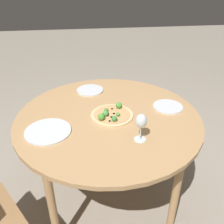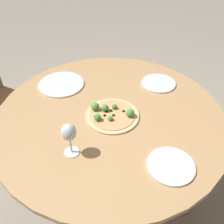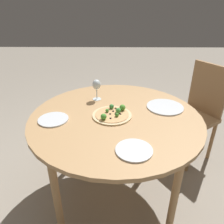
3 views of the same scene
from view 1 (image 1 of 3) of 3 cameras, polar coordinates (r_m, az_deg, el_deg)
The scene contains 7 objects.
ground_plane at distance 2.16m, azimuth -0.72°, elevation -18.30°, with size 12.00×12.00×0.00m, color gray.
dining_table at distance 1.70m, azimuth -0.87°, elevation -2.92°, with size 1.23×1.23×0.76m.
pizza at distance 1.65m, azimuth -0.11°, elevation -0.58°, with size 0.28×0.28×0.06m.
wine_glass at distance 1.38m, azimuth 6.67°, elevation -2.28°, with size 0.07×0.07×0.17m.
plate_near at distance 2.00m, azimuth -5.05°, elevation 5.00°, with size 0.21×0.21×0.01m.
plate_far at distance 1.55m, azimuth -14.43°, elevation -4.28°, with size 0.28×0.28×0.01m.
plate_side at distance 1.80m, azimuth 12.65°, elevation 1.22°, with size 0.21×0.21×0.01m.
Camera 1 is at (-0.15, -1.40, 1.64)m, focal length 40.00 mm.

